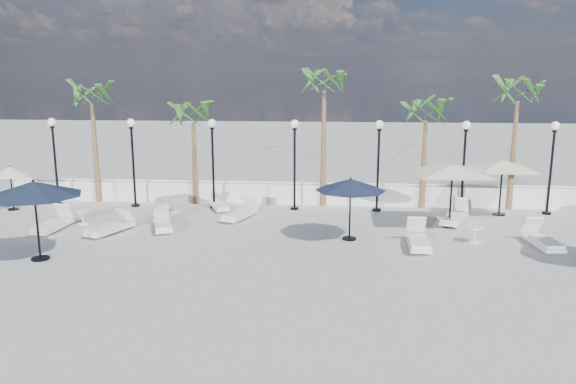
# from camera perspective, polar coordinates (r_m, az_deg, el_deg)

# --- Properties ---
(ground) EXTENTS (100.00, 100.00, 0.00)m
(ground) POSITION_cam_1_polar(r_m,az_deg,el_deg) (17.89, -0.77, -6.74)
(ground) COLOR #ACACA7
(ground) RESTS_ON ground
(balustrade) EXTENTS (26.00, 0.30, 1.01)m
(balustrade) POSITION_cam_1_polar(r_m,az_deg,el_deg) (24.98, 0.82, -0.18)
(balustrade) COLOR silver
(balustrade) RESTS_ON ground
(lamppost_0) EXTENTS (0.36, 0.36, 3.84)m
(lamppost_0) POSITION_cam_1_polar(r_m,az_deg,el_deg) (26.50, -22.67, 4.04)
(lamppost_0) COLOR black
(lamppost_0) RESTS_ON ground
(lamppost_1) EXTENTS (0.36, 0.36, 3.84)m
(lamppost_1) POSITION_cam_1_polar(r_m,az_deg,el_deg) (25.10, -15.52, 4.13)
(lamppost_1) COLOR black
(lamppost_1) RESTS_ON ground
(lamppost_2) EXTENTS (0.36, 0.36, 3.84)m
(lamppost_2) POSITION_cam_1_polar(r_m,az_deg,el_deg) (24.13, -7.67, 4.16)
(lamppost_2) COLOR black
(lamppost_2) RESTS_ON ground
(lamppost_3) EXTENTS (0.36, 0.36, 3.84)m
(lamppost_3) POSITION_cam_1_polar(r_m,az_deg,el_deg) (23.64, 0.68, 4.11)
(lamppost_3) COLOR black
(lamppost_3) RESTS_ON ground
(lamppost_4) EXTENTS (0.36, 0.36, 3.84)m
(lamppost_4) POSITION_cam_1_polar(r_m,az_deg,el_deg) (23.67, 9.18, 3.96)
(lamppost_4) COLOR black
(lamppost_4) RESTS_ON ground
(lamppost_5) EXTENTS (0.36, 0.36, 3.84)m
(lamppost_5) POSITION_cam_1_polar(r_m,az_deg,el_deg) (24.20, 17.48, 3.74)
(lamppost_5) COLOR black
(lamppost_5) RESTS_ON ground
(lamppost_6) EXTENTS (0.36, 0.36, 3.84)m
(lamppost_6) POSITION_cam_1_polar(r_m,az_deg,el_deg) (25.22, 25.27, 3.45)
(lamppost_6) COLOR black
(lamppost_6) RESTS_ON ground
(palm_0) EXTENTS (2.60, 2.60, 5.50)m
(palm_0) POSITION_cam_1_polar(r_m,az_deg,el_deg) (26.40, -19.31, 8.73)
(palm_0) COLOR brown
(palm_0) RESTS_ON ground
(palm_1) EXTENTS (2.60, 2.60, 4.70)m
(palm_1) POSITION_cam_1_polar(r_m,az_deg,el_deg) (24.99, -9.62, 7.29)
(palm_1) COLOR brown
(palm_1) RESTS_ON ground
(palm_2) EXTENTS (2.60, 2.60, 6.10)m
(palm_2) POSITION_cam_1_polar(r_m,az_deg,el_deg) (24.17, 3.71, 10.50)
(palm_2) COLOR brown
(palm_2) RESTS_ON ground
(palm_3) EXTENTS (2.60, 2.60, 4.90)m
(palm_3) POSITION_cam_1_polar(r_m,az_deg,el_deg) (24.54, 13.85, 7.48)
(palm_3) COLOR brown
(palm_3) RESTS_ON ground
(palm_4) EXTENTS (2.60, 2.60, 5.70)m
(palm_4) POSITION_cam_1_polar(r_m,az_deg,el_deg) (25.35, 22.32, 8.84)
(palm_4) COLOR brown
(palm_4) RESTS_ON ground
(lounger_0) EXTENTS (1.20, 1.95, 0.70)m
(lounger_0) POSITION_cam_1_polar(r_m,az_deg,el_deg) (21.52, -12.62, -3.13)
(lounger_0) COLOR silver
(lounger_0) RESTS_ON ground
(lounger_1) EXTENTS (0.80, 2.09, 0.77)m
(lounger_1) POSITION_cam_1_polar(r_m,az_deg,el_deg) (22.61, -22.73, -2.99)
(lounger_1) COLOR silver
(lounger_1) RESTS_ON ground
(lounger_2) EXTENTS (1.30, 2.10, 0.75)m
(lounger_2) POSITION_cam_1_polar(r_m,az_deg,el_deg) (22.57, -4.89, -2.12)
(lounger_2) COLOR silver
(lounger_2) RESTS_ON ground
(lounger_3) EXTENTS (1.35, 2.09, 0.75)m
(lounger_3) POSITION_cam_1_polar(r_m,az_deg,el_deg) (21.49, -17.59, -3.38)
(lounger_3) COLOR silver
(lounger_3) RESTS_ON ground
(lounger_4) EXTENTS (1.13, 1.69, 0.61)m
(lounger_4) POSITION_cam_1_polar(r_m,az_deg,el_deg) (24.22, -7.01, -1.30)
(lounger_4) COLOR silver
(lounger_4) RESTS_ON ground
(lounger_5) EXTENTS (0.76, 2.12, 0.79)m
(lounger_5) POSITION_cam_1_polar(r_m,az_deg,el_deg) (19.40, 13.09, -4.73)
(lounger_5) COLOR silver
(lounger_5) RESTS_ON ground
(lounger_6) EXTENTS (1.48, 2.22, 0.80)m
(lounger_6) POSITION_cam_1_polar(r_m,az_deg,el_deg) (22.82, 16.57, -2.38)
(lounger_6) COLOR silver
(lounger_6) RESTS_ON ground
(lounger_8) EXTENTS (0.88, 2.12, 0.77)m
(lounger_8) POSITION_cam_1_polar(r_m,az_deg,el_deg) (20.77, 24.40, -4.41)
(lounger_8) COLOR silver
(lounger_8) RESTS_ON ground
(side_table_0) EXTENTS (0.51, 0.51, 0.49)m
(side_table_0) POSITION_cam_1_polar(r_m,az_deg,el_deg) (24.09, -11.48, -1.29)
(side_table_0) COLOR silver
(side_table_0) RESTS_ON ground
(side_table_1) EXTENTS (0.58, 0.58, 0.56)m
(side_table_1) POSITION_cam_1_polar(r_m,az_deg,el_deg) (23.13, -20.14, -2.26)
(side_table_1) COLOR silver
(side_table_1) RESTS_ON ground
(side_table_2) EXTENTS (0.56, 0.56, 0.55)m
(side_table_2) POSITION_cam_1_polar(r_m,az_deg,el_deg) (20.44, 18.49, -4.00)
(side_table_2) COLOR silver
(side_table_2) RESTS_ON ground
(parasol_navy_left) EXTENTS (2.91, 2.91, 2.57)m
(parasol_navy_left) POSITION_cam_1_polar(r_m,az_deg,el_deg) (18.86, -24.41, 0.27)
(parasol_navy_left) COLOR black
(parasol_navy_left) RESTS_ON ground
(parasol_navy_mid) EXTENTS (2.48, 2.48, 2.23)m
(parasol_navy_mid) POSITION_cam_1_polar(r_m,az_deg,el_deg) (19.48, 6.37, 0.71)
(parasol_navy_mid) COLOR black
(parasol_navy_mid) RESTS_ON ground
(parasol_cream_sq_a) EXTENTS (5.30, 5.30, 2.60)m
(parasol_cream_sq_a) POSITION_cam_1_polar(r_m,az_deg,el_deg) (21.80, 16.41, 2.71)
(parasol_cream_sq_a) COLOR black
(parasol_cream_sq_a) RESTS_ON ground
(parasol_cream_sq_b) EXTENTS (4.87, 4.87, 2.44)m
(parasol_cream_sq_b) POSITION_cam_1_polar(r_m,az_deg,el_deg) (24.32, 21.00, 2.97)
(parasol_cream_sq_b) COLOR black
(parasol_cream_sq_b) RESTS_ON ground
(parasol_cream_small) EXTENTS (1.56, 1.56, 1.92)m
(parasol_cream_small) POSITION_cam_1_polar(r_m,az_deg,el_deg) (26.47, -26.41, 1.83)
(parasol_cream_small) COLOR black
(parasol_cream_small) RESTS_ON ground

